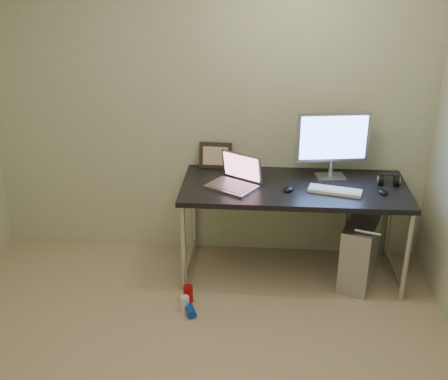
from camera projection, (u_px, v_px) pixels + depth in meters
wall_back at (207, 105)px, 4.36m from camera, size 3.50×0.02×2.50m
desk at (294, 195)px, 4.21m from camera, size 1.68×0.73×0.75m
tower_computer at (360, 252)px, 4.26m from camera, size 0.37×0.54×0.55m
cable_a at (348, 211)px, 4.57m from camera, size 0.01×0.16×0.69m
cable_b at (359, 215)px, 4.56m from camera, size 0.02×0.11×0.71m
can_red at (188, 294)px, 4.08m from camera, size 0.09×0.09×0.13m
can_white at (185, 303)px, 3.99m from camera, size 0.08×0.08×0.11m
can_blue at (190, 311)px, 3.95m from camera, size 0.10×0.13×0.06m
laptop at (235, 179)px, 4.15m from camera, size 0.43×0.41×0.24m
monitor at (333, 140)px, 4.20m from camera, size 0.55×0.19×0.52m
keyboard at (335, 191)px, 4.06m from camera, size 0.40×0.21×0.02m
mouse_right at (383, 191)px, 4.04m from camera, size 0.09×0.11×0.03m
mouse_left at (289, 188)px, 4.09m from camera, size 0.10×0.13×0.04m
headphones at (388, 181)px, 4.19m from camera, size 0.16×0.10×0.10m
picture_frame at (216, 155)px, 4.47m from camera, size 0.26×0.08×0.21m
webcam at (245, 159)px, 4.45m from camera, size 0.04×0.03×0.11m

